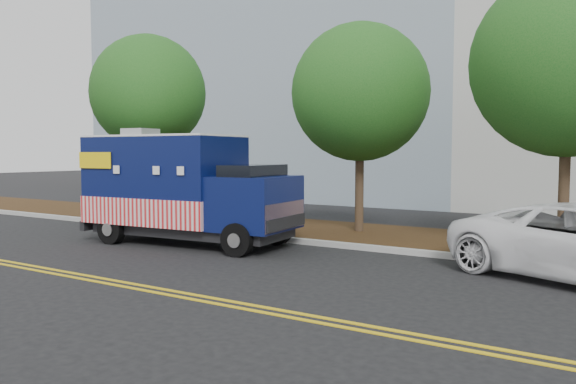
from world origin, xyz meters
The scene contains 10 objects.
ground centered at (0.00, 0.00, 0.00)m, with size 120.00×120.00×0.00m, color black.
curb centered at (0.00, 1.40, 0.07)m, with size 120.00×0.18×0.15m, color #9E9E99.
mulch_strip centered at (0.00, 3.50, 0.07)m, with size 120.00×4.00×0.15m, color black.
centerline_near centered at (0.00, -4.45, 0.01)m, with size 120.00×0.10×0.01m, color gold.
centerline_far centered at (0.00, -4.70, 0.01)m, with size 120.00×0.10×0.01m, color gold.
tree_a centered at (-6.21, 2.61, 4.67)m, with size 4.10×4.10×6.73m.
tree_b centered at (1.62, 3.66, 4.33)m, with size 4.13×4.13×6.41m.
tree_c centered at (7.26, 3.33, 4.71)m, with size 4.61×4.61×7.02m.
sign_post centered at (-2.74, 1.58, 1.20)m, with size 0.06×0.06×2.40m, color #473828.
food_truck centered at (-2.01, -0.28, 1.46)m, with size 6.28×2.77×3.22m.
Camera 1 is at (8.87, -11.86, 2.53)m, focal length 35.00 mm.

